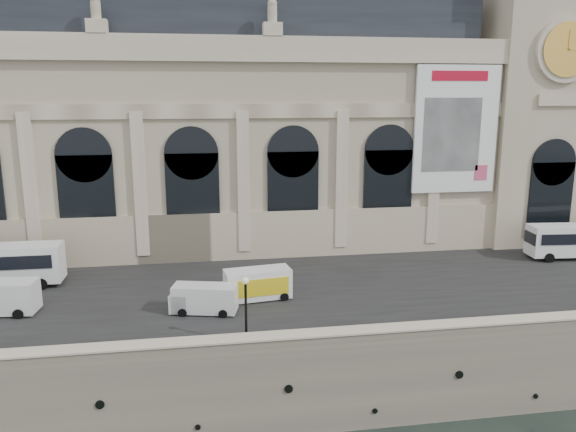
{
  "coord_description": "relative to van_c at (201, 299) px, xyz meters",
  "views": [
    {
      "loc": [
        -3.42,
        -33.3,
        22.7
      ],
      "look_at": [
        5.52,
        22.0,
        10.4
      ],
      "focal_mm": 35.0,
      "sensor_mm": 36.0,
      "label": 1
    }
  ],
  "objects": [
    {
      "name": "clock_pavilion",
      "position": [
        37.54,
        19.76,
        16.27
      ],
      "size": [
        13.0,
        14.72,
        36.7
      ],
      "color": "#C0AE93",
      "rests_on": "quay"
    },
    {
      "name": "street",
      "position": [
        3.54,
        5.83,
        -1.12
      ],
      "size": [
        160.0,
        24.0,
        0.06
      ],
      "primitive_type": "cube",
      "color": "#2D2D2D",
      "rests_on": "quay"
    },
    {
      "name": "museum",
      "position": [
        -2.44,
        22.69,
        12.57
      ],
      "size": [
        69.0,
        18.7,
        29.1
      ],
      "color": "#C0AE93",
      "rests_on": "quay"
    },
    {
      "name": "parapet",
      "position": [
        3.54,
        -7.57,
        -0.54
      ],
      "size": [
        160.0,
        1.4,
        1.21
      ],
      "color": "gray",
      "rests_on": "quay"
    },
    {
      "name": "quay",
      "position": [
        3.54,
        26.83,
        -4.15
      ],
      "size": [
        160.0,
        70.0,
        6.0
      ],
      "primitive_type": "cube",
      "color": "gray",
      "rests_on": "ground"
    },
    {
      "name": "van_c",
      "position": [
        0.0,
        0.0,
        0.0
      ],
      "size": [
        5.38,
        3.03,
        2.26
      ],
      "color": "silver",
      "rests_on": "quay"
    },
    {
      "name": "box_truck",
      "position": [
        4.27,
        2.11,
        0.16
      ],
      "size": [
        6.69,
        3.04,
        2.61
      ],
      "color": "white",
      "rests_on": "quay"
    },
    {
      "name": "lamp_right",
      "position": [
        2.97,
        -6.06,
        1.22
      ],
      "size": [
        0.49,
        0.49,
        4.77
      ],
      "color": "black",
      "rests_on": "quay"
    }
  ]
}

